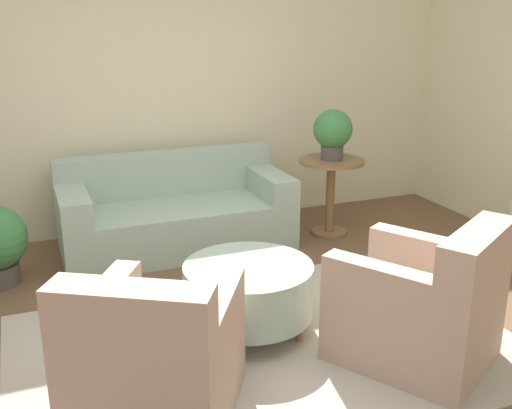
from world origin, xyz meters
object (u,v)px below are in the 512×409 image
at_px(side_table, 331,183).
at_px(potted_plant_on_side_table, 333,132).
at_px(couch, 175,214).
at_px(armchair_left, 155,364).
at_px(armchair_right, 423,309).
at_px(ottoman_table, 248,289).

height_order(side_table, potted_plant_on_side_table, potted_plant_on_side_table).
height_order(couch, potted_plant_on_side_table, potted_plant_on_side_table).
xyz_separation_m(armchair_left, side_table, (2.12, 2.12, 0.15)).
relative_size(couch, side_table, 2.74).
xyz_separation_m(armchair_left, armchair_right, (1.57, 0.00, 0.00)).
distance_m(armchair_left, side_table, 3.00).
bearing_deg(couch, ottoman_table, -88.19).
bearing_deg(armchair_left, side_table, 45.08).
distance_m(ottoman_table, potted_plant_on_side_table, 2.08).
height_order(couch, side_table, couch).
relative_size(armchair_left, armchair_right, 1.00).
bearing_deg(potted_plant_on_side_table, armchair_left, -134.92).
relative_size(couch, armchair_right, 1.79).
height_order(couch, armchair_right, armchair_right).
xyz_separation_m(armchair_left, potted_plant_on_side_table, (2.12, 2.12, 0.63)).
bearing_deg(ottoman_table, armchair_right, -40.83).
bearing_deg(side_table, couch, 170.68).
bearing_deg(ottoman_table, potted_plant_on_side_table, 46.23).
bearing_deg(potted_plant_on_side_table, couch, 170.68).
distance_m(armchair_right, ottoman_table, 1.08).
bearing_deg(couch, armchair_left, -106.64).
distance_m(armchair_left, ottoman_table, 1.03).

